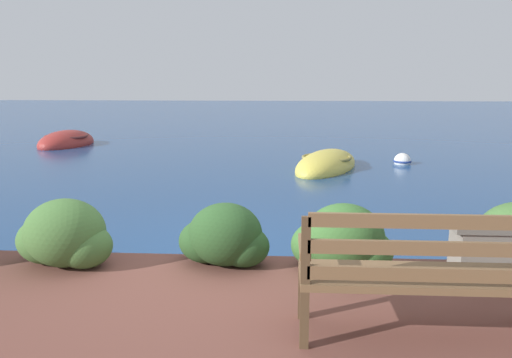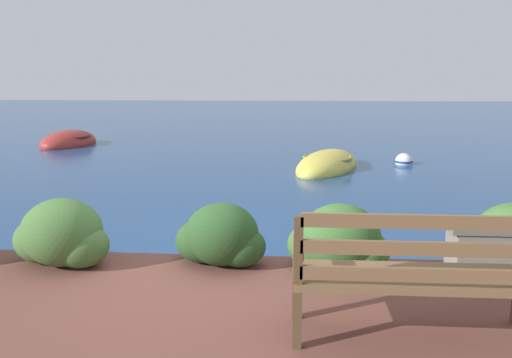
% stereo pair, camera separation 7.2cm
% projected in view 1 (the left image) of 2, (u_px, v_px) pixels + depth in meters
% --- Properties ---
extents(ground_plane, '(80.00, 80.00, 0.00)m').
position_uv_depth(ground_plane, '(218.00, 275.00, 5.09)').
color(ground_plane, navy).
extents(park_bench, '(1.66, 0.48, 0.93)m').
position_uv_depth(park_bench, '(423.00, 272.00, 3.32)').
color(park_bench, brown).
rests_on(park_bench, patio_terrace).
extents(hedge_clump_left, '(0.95, 0.69, 0.65)m').
position_uv_depth(hedge_clump_left, '(64.00, 237.00, 4.72)').
color(hedge_clump_left, '#426B33').
rests_on(hedge_clump_left, patio_terrace).
extents(hedge_clump_centre, '(0.88, 0.63, 0.60)m').
position_uv_depth(hedge_clump_centre, '(224.00, 238.00, 4.75)').
color(hedge_clump_centre, '#284C23').
rests_on(hedge_clump_centre, patio_terrace).
extents(hedge_clump_right, '(0.93, 0.67, 0.63)m').
position_uv_depth(hedge_clump_right, '(342.00, 242.00, 4.59)').
color(hedge_clump_right, '#38662D').
rests_on(hedge_clump_right, patio_terrace).
extents(rowboat_nearest, '(2.01, 2.85, 0.72)m').
position_uv_depth(rowboat_nearest, '(326.00, 166.00, 11.04)').
color(rowboat_nearest, '#DBC64C').
rests_on(rowboat_nearest, ground_plane).
extents(rowboat_mid, '(1.59, 2.39, 0.79)m').
position_uv_depth(rowboat_mid, '(67.00, 143.00, 14.88)').
color(rowboat_mid, '#9E2D28').
rests_on(rowboat_mid, ground_plane).
extents(mooring_buoy, '(0.43, 0.43, 0.39)m').
position_uv_depth(mooring_buoy, '(402.00, 161.00, 11.65)').
color(mooring_buoy, white).
rests_on(mooring_buoy, ground_plane).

